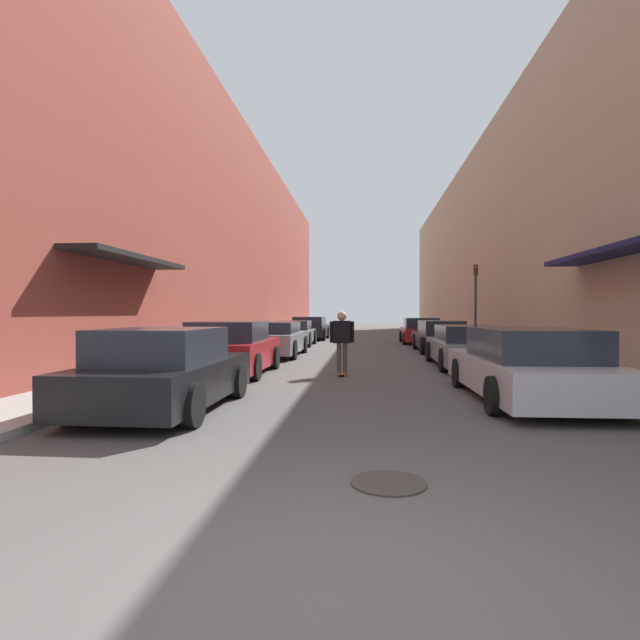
{
  "coord_description": "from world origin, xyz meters",
  "views": [
    {
      "loc": [
        0.2,
        -2.77,
        1.57
      ],
      "look_at": [
        -1.08,
        11.17,
        1.37
      ],
      "focal_mm": 28.0,
      "sensor_mm": 36.0,
      "label": 1
    }
  ],
  "objects_px": {
    "parked_car_right_0": "(528,366)",
    "traffic_light": "(476,296)",
    "skateboarder": "(342,336)",
    "manhole_cover": "(389,483)",
    "parked_car_left_1": "(231,349)",
    "parked_car_left_3": "(294,333)",
    "parked_car_left_0": "(165,371)",
    "parked_car_right_3": "(421,331)",
    "parked_car_right_2": "(440,337)",
    "parked_car_right_1": "(466,347)",
    "parked_car_left_4": "(310,328)",
    "parked_car_left_2": "(273,339)"
  },
  "relations": [
    {
      "from": "parked_car_right_0",
      "to": "traffic_light",
      "type": "relative_size",
      "value": 1.37
    },
    {
      "from": "skateboarder",
      "to": "manhole_cover",
      "type": "distance_m",
      "value": 8.02
    },
    {
      "from": "parked_car_left_1",
      "to": "parked_car_left_3",
      "type": "distance_m",
      "value": 11.29
    },
    {
      "from": "manhole_cover",
      "to": "traffic_light",
      "type": "xyz_separation_m",
      "value": [
        4.38,
        16.79,
        2.26
      ]
    },
    {
      "from": "parked_car_left_0",
      "to": "parked_car_right_3",
      "type": "distance_m",
      "value": 19.4
    },
    {
      "from": "parked_car_left_0",
      "to": "parked_car_right_0",
      "type": "relative_size",
      "value": 0.83
    },
    {
      "from": "parked_car_right_3",
      "to": "parked_car_right_2",
      "type": "bearing_deg",
      "value": -88.55
    },
    {
      "from": "parked_car_left_0",
      "to": "parked_car_left_3",
      "type": "height_order",
      "value": "parked_car_left_0"
    },
    {
      "from": "parked_car_right_1",
      "to": "parked_car_left_4",
      "type": "bearing_deg",
      "value": 113.15
    },
    {
      "from": "parked_car_left_0",
      "to": "parked_car_right_3",
      "type": "xyz_separation_m",
      "value": [
        6.08,
        18.42,
        -0.01
      ]
    },
    {
      "from": "parked_car_right_0",
      "to": "traffic_light",
      "type": "xyz_separation_m",
      "value": [
        1.68,
        12.16,
        1.65
      ]
    },
    {
      "from": "parked_car_left_2",
      "to": "manhole_cover",
      "type": "xyz_separation_m",
      "value": [
        3.56,
        -13.3,
        -0.61
      ]
    },
    {
      "from": "parked_car_right_2",
      "to": "parked_car_right_1",
      "type": "bearing_deg",
      "value": -90.76
    },
    {
      "from": "parked_car_right_3",
      "to": "traffic_light",
      "type": "xyz_separation_m",
      "value": [
        1.74,
        -4.8,
        1.64
      ]
    },
    {
      "from": "parked_car_left_2",
      "to": "traffic_light",
      "type": "bearing_deg",
      "value": 23.73
    },
    {
      "from": "parked_car_right_3",
      "to": "traffic_light",
      "type": "bearing_deg",
      "value": -70.12
    },
    {
      "from": "parked_car_left_3",
      "to": "parked_car_left_4",
      "type": "relative_size",
      "value": 0.89
    },
    {
      "from": "parked_car_left_3",
      "to": "traffic_light",
      "type": "relative_size",
      "value": 1.17
    },
    {
      "from": "parked_car_right_0",
      "to": "skateboarder",
      "type": "xyz_separation_m",
      "value": [
        -3.5,
        3.29,
        0.37
      ]
    },
    {
      "from": "parked_car_left_0",
      "to": "parked_car_right_3",
      "type": "height_order",
      "value": "parked_car_left_0"
    },
    {
      "from": "parked_car_left_2",
      "to": "parked_car_right_2",
      "type": "distance_m",
      "value": 6.84
    },
    {
      "from": "parked_car_left_1",
      "to": "parked_car_right_3",
      "type": "height_order",
      "value": "parked_car_left_1"
    },
    {
      "from": "parked_car_right_0",
      "to": "parked_car_left_1",
      "type": "bearing_deg",
      "value": 152.77
    },
    {
      "from": "parked_car_left_3",
      "to": "parked_car_left_4",
      "type": "height_order",
      "value": "parked_car_left_4"
    },
    {
      "from": "parked_car_right_0",
      "to": "parked_car_right_3",
      "type": "relative_size",
      "value": 1.13
    },
    {
      "from": "traffic_light",
      "to": "parked_car_left_0",
      "type": "bearing_deg",
      "value": -119.85
    },
    {
      "from": "manhole_cover",
      "to": "parked_car_right_1",
      "type": "bearing_deg",
      "value": 75.16
    },
    {
      "from": "parked_car_right_3",
      "to": "parked_car_left_2",
      "type": "bearing_deg",
      "value": -126.79
    },
    {
      "from": "parked_car_left_1",
      "to": "parked_car_left_4",
      "type": "xyz_separation_m",
      "value": [
        0.16,
        16.87,
        0.01
      ]
    },
    {
      "from": "parked_car_left_0",
      "to": "parked_car_left_3",
      "type": "bearing_deg",
      "value": 90.76
    },
    {
      "from": "parked_car_right_1",
      "to": "manhole_cover",
      "type": "xyz_separation_m",
      "value": [
        -2.71,
        -10.24,
        -0.58
      ]
    },
    {
      "from": "parked_car_right_0",
      "to": "parked_car_right_1",
      "type": "bearing_deg",
      "value": 89.83
    },
    {
      "from": "parked_car_left_4",
      "to": "parked_car_right_2",
      "type": "bearing_deg",
      "value": -54.82
    },
    {
      "from": "parked_car_right_2",
      "to": "traffic_light",
      "type": "xyz_separation_m",
      "value": [
        1.59,
        0.94,
        1.66
      ]
    },
    {
      "from": "parked_car_left_1",
      "to": "parked_car_right_1",
      "type": "height_order",
      "value": "parked_car_left_1"
    },
    {
      "from": "parked_car_right_3",
      "to": "skateboarder",
      "type": "height_order",
      "value": "skateboarder"
    },
    {
      "from": "parked_car_left_3",
      "to": "parked_car_right_0",
      "type": "distance_m",
      "value": 15.88
    },
    {
      "from": "parked_car_left_3",
      "to": "manhole_cover",
      "type": "bearing_deg",
      "value": -79.23
    },
    {
      "from": "parked_car_left_0",
      "to": "parked_car_right_2",
      "type": "distance_m",
      "value": 14.13
    },
    {
      "from": "parked_car_left_3",
      "to": "parked_car_left_4",
      "type": "xyz_separation_m",
      "value": [
        0.16,
        5.58,
        0.07
      ]
    },
    {
      "from": "parked_car_left_1",
      "to": "parked_car_left_4",
      "type": "bearing_deg",
      "value": 89.45
    },
    {
      "from": "parked_car_left_1",
      "to": "parked_car_left_3",
      "type": "bearing_deg",
      "value": 89.97
    },
    {
      "from": "parked_car_left_3",
      "to": "traffic_light",
      "type": "bearing_deg",
      "value": -16.64
    },
    {
      "from": "parked_car_left_4",
      "to": "parked_car_right_1",
      "type": "xyz_separation_m",
      "value": [
        6.21,
        -14.52,
        -0.07
      ]
    },
    {
      "from": "parked_car_left_3",
      "to": "parked_car_right_1",
      "type": "distance_m",
      "value": 10.98
    },
    {
      "from": "parked_car_left_4",
      "to": "parked_car_left_1",
      "type": "bearing_deg",
      "value": -90.55
    },
    {
      "from": "parked_car_left_2",
      "to": "parked_car_right_1",
      "type": "bearing_deg",
      "value": -25.99
    },
    {
      "from": "parked_car_right_0",
      "to": "manhole_cover",
      "type": "height_order",
      "value": "parked_car_right_0"
    },
    {
      "from": "parked_car_left_0",
      "to": "parked_car_right_3",
      "type": "relative_size",
      "value": 0.94
    },
    {
      "from": "parked_car_right_2",
      "to": "skateboarder",
      "type": "distance_m",
      "value": 8.72
    }
  ]
}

